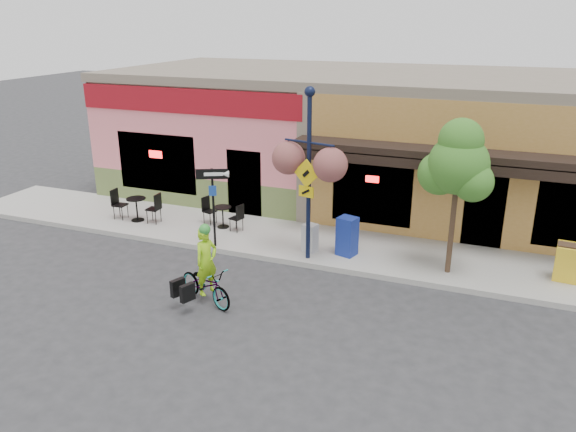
% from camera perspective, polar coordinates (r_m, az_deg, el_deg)
% --- Properties ---
extents(ground, '(90.00, 90.00, 0.00)m').
position_cam_1_polar(ground, '(14.65, 0.55, -5.95)').
color(ground, '#2D2D30').
rests_on(ground, ground).
extents(sidewalk, '(24.00, 3.00, 0.15)m').
position_cam_1_polar(sidewalk, '(16.34, 3.04, -2.88)').
color(sidewalk, '#9E9B93').
rests_on(sidewalk, ground).
extents(curb, '(24.00, 0.12, 0.15)m').
position_cam_1_polar(curb, '(15.08, 1.30, -4.85)').
color(curb, '#A8A59E').
rests_on(curb, ground).
extents(building, '(18.20, 8.20, 4.50)m').
position_cam_1_polar(building, '(20.81, 8.00, 8.15)').
color(building, '#EF7680').
rests_on(building, ground).
extents(bicycle, '(1.81, 1.20, 0.90)m').
position_cam_1_polar(bicycle, '(13.25, -8.35, -6.91)').
color(bicycle, maroon).
rests_on(bicycle, ground).
extents(cyclist_rider, '(0.58, 0.68, 1.60)m').
position_cam_1_polar(cyclist_rider, '(13.08, -8.24, -5.58)').
color(cyclist_rider, '#95D516').
rests_on(cyclist_rider, ground).
extents(lamp_post, '(1.56, 0.90, 4.58)m').
position_cam_1_polar(lamp_post, '(14.49, 2.12, 4.07)').
color(lamp_post, '#101733').
rests_on(lamp_post, sidewalk).
extents(one_way_sign, '(0.87, 0.54, 2.28)m').
position_cam_1_polar(one_way_sign, '(15.75, -7.57, 0.80)').
color(one_way_sign, black).
rests_on(one_way_sign, sidewalk).
extents(cafe_set_left, '(1.67, 0.88, 0.98)m').
position_cam_1_polar(cafe_set_left, '(18.45, -15.14, 0.99)').
color(cafe_set_left, black).
rests_on(cafe_set_left, sidewalk).
extents(cafe_set_right, '(1.59, 1.07, 0.87)m').
position_cam_1_polar(cafe_set_right, '(17.38, -6.65, 0.22)').
color(cafe_set_right, black).
rests_on(cafe_set_right, sidewalk).
extents(newspaper_box_blue, '(0.59, 0.55, 1.08)m').
position_cam_1_polar(newspaper_box_blue, '(15.32, 6.03, -2.05)').
color(newspaper_box_blue, navy).
rests_on(newspaper_box_blue, sidewalk).
extents(newspaper_box_grey, '(0.44, 0.42, 0.79)m').
position_cam_1_polar(newspaper_box_grey, '(15.53, 2.24, -2.23)').
color(newspaper_box_grey, '#B5B5B5').
rests_on(newspaper_box_grey, sidewalk).
extents(street_tree, '(1.63, 1.63, 3.99)m').
position_cam_1_polar(street_tree, '(14.31, 16.61, 1.82)').
color(street_tree, '#3D7A26').
rests_on(street_tree, sidewalk).
extents(sandwich_board, '(0.63, 0.49, 0.99)m').
position_cam_1_polar(sandwich_board, '(15.15, 26.56, -4.58)').
color(sandwich_board, yellow).
rests_on(sandwich_board, sidewalk).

